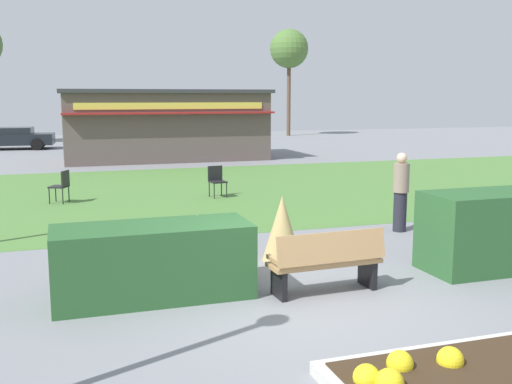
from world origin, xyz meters
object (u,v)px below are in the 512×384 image
Objects in this scene: cafe_chair_west at (217,179)px; parked_car_west_slot at (13,138)px; food_kiosk at (164,124)px; park_bench at (327,261)px; trash_bin at (463,253)px; person_strolling at (401,192)px; cafe_chair_east at (62,184)px; tree_center_bg at (289,50)px.

cafe_chair_west is 0.21× the size of parked_car_west_slot.
food_kiosk is 11.10m from cafe_chair_west.
park_bench is 19.91m from food_kiosk.
trash_bin is 0.18× the size of parked_car_west_slot.
park_bench is 0.40× the size of parked_car_west_slot.
park_bench is at bearing -92.81° from food_kiosk.
person_strolling reaches higher than park_bench.
tree_center_bg is (16.17, 24.74, 5.72)m from cafe_chair_east.
food_kiosk is 18.75m from tree_center_bg.
food_kiosk is at bearing 94.19° from trash_bin.
park_bench is 28.31m from parked_car_west_slot.
park_bench is 1.02× the size of person_strolling.
cafe_chair_east is at bearing -113.23° from food_kiosk.
cafe_chair_west is 0.53× the size of person_strolling.
trash_bin is 35.74m from tree_center_bg.
person_strolling is (0.80, 3.18, 0.47)m from trash_bin.
park_bench is at bearing -77.59° from parked_car_west_slot.
tree_center_bg reaches higher than cafe_chair_west.
parked_car_west_slot is at bearing -161.54° from tree_center_bg.
food_kiosk reaches higher than person_strolling.
person_strolling reaches higher than cafe_chair_west.
food_kiosk is 5.47× the size of person_strolling.
tree_center_bg is (10.11, 33.77, 5.86)m from trash_bin.
park_bench is at bearing -95.49° from person_strolling.
cafe_chair_east is 0.21× the size of parked_car_west_slot.
tree_center_bg is at bearing 73.33° from trash_bin.
food_kiosk reaches higher than cafe_chair_east.
person_strolling is at bearing -106.93° from tree_center_bg.
cafe_chair_west reaches higher than trash_bin.
food_kiosk is at bearing 66.77° from cafe_chair_east.
park_bench is 8.83m from cafe_chair_west.
tree_center_bg is at bearing 64.53° from cafe_chair_west.
person_strolling is at bearing -69.10° from parked_car_west_slot.
cafe_chair_east is (-4.61, -10.73, -1.07)m from food_kiosk.
park_bench is 9.81m from cafe_chair_east.
tree_center_bg is at bearing 112.18° from person_strolling.
parked_car_west_slot reaches higher than trash_bin.
cafe_chair_west is 28.33m from tree_center_bg.
tree_center_bg is (11.93, 25.05, 5.72)m from cafe_chair_west.
trash_bin is 0.08× the size of food_kiosk.
person_strolling is (2.62, -5.54, 0.33)m from cafe_chair_west.
food_kiosk is 1.20× the size of tree_center_bg.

